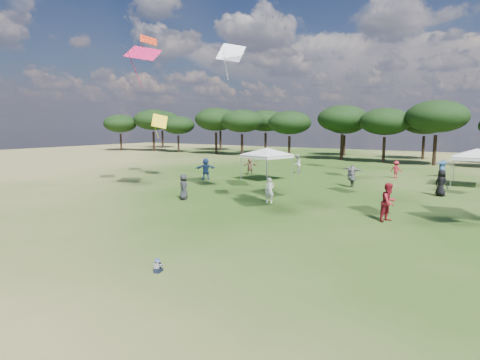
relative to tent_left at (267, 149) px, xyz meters
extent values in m
plane|color=#2E4F17|center=(7.18, -22.63, -2.67)|extent=(140.00, 140.00, 0.00)
cylinder|color=black|center=(-41.92, 20.39, -1.13)|extent=(0.35, 0.35, 3.09)
ellipsoid|color=black|center=(-41.92, 20.39, 2.28)|extent=(6.01, 6.01, 3.24)
cylinder|color=black|center=(-35.64, 22.47, -0.92)|extent=(0.40, 0.40, 3.51)
ellipsoid|color=black|center=(-35.64, 22.47, 2.95)|extent=(6.82, 6.82, 3.68)
cylinder|color=black|center=(-29.78, 22.47, -1.21)|extent=(0.33, 0.33, 2.92)
ellipsoid|color=black|center=(-29.78, 22.47, 2.00)|extent=(5.67, 5.67, 3.06)
cylinder|color=black|center=(-21.89, 22.67, -0.93)|extent=(0.40, 0.40, 3.49)
ellipsoid|color=black|center=(-21.89, 22.67, 2.92)|extent=(6.79, 6.79, 3.66)
cylinder|color=black|center=(-16.74, 22.39, -1.01)|extent=(0.38, 0.38, 3.32)
ellipsoid|color=black|center=(-16.74, 22.39, 2.63)|extent=(6.44, 6.44, 3.47)
cylinder|color=black|center=(-8.33, 21.67, -1.10)|extent=(0.36, 0.36, 3.14)
ellipsoid|color=black|center=(-8.33, 21.67, 2.36)|extent=(6.11, 6.11, 3.29)
cylinder|color=black|center=(-1.21, 23.19, -0.94)|extent=(0.40, 0.40, 3.46)
ellipsoid|color=black|center=(-1.21, 23.19, 2.87)|extent=(6.73, 6.73, 3.63)
cylinder|color=black|center=(4.60, 22.01, -1.07)|extent=(0.37, 0.37, 3.21)
ellipsoid|color=black|center=(4.60, 22.01, 2.46)|extent=(6.24, 6.24, 3.36)
cylinder|color=black|center=(10.43, 21.55, -0.89)|extent=(0.41, 0.41, 3.56)
ellipsoid|color=black|center=(10.43, 21.55, 3.02)|extent=(6.91, 6.91, 3.73)
cylinder|color=black|center=(-41.76, 31.17, -0.89)|extent=(0.41, 0.41, 3.56)
ellipsoid|color=black|center=(-41.76, 31.17, 3.03)|extent=(6.92, 6.92, 3.73)
cylinder|color=black|center=(-26.92, 30.93, -0.86)|extent=(0.41, 0.41, 3.62)
ellipsoid|color=black|center=(-26.92, 30.93, 3.12)|extent=(7.03, 7.03, 3.79)
cylinder|color=black|center=(-16.22, 28.94, -0.99)|extent=(0.39, 0.39, 3.37)
ellipsoid|color=black|center=(-16.22, 28.94, 2.72)|extent=(6.54, 6.54, 3.53)
cylinder|color=black|center=(-3.34, 30.69, -1.12)|extent=(0.36, 0.36, 3.11)
ellipsoid|color=black|center=(-3.34, 30.69, 2.31)|extent=(6.05, 6.05, 3.26)
cylinder|color=black|center=(8.00, 29.90, -1.07)|extent=(0.37, 0.37, 3.20)
ellipsoid|color=black|center=(8.00, 29.90, 2.45)|extent=(6.21, 6.21, 3.35)
cylinder|color=gray|center=(-1.93, -1.10, -1.61)|extent=(0.06, 0.06, 2.12)
cylinder|color=gray|center=(1.10, -1.93, -1.61)|extent=(0.06, 0.06, 2.12)
cylinder|color=gray|center=(-1.10, 1.93, -1.61)|extent=(0.06, 0.06, 2.12)
cylinder|color=gray|center=(1.93, 1.10, -1.61)|extent=(0.06, 0.06, 2.12)
cube|color=silver|center=(0.00, 0.00, -0.60)|extent=(4.06, 4.06, 0.25)
pyramid|color=silver|center=(0.00, 0.00, 0.12)|extent=(6.48, 6.48, 0.60)
cylinder|color=gray|center=(13.77, 3.89, -1.54)|extent=(0.06, 0.06, 2.27)
cylinder|color=gray|center=(13.70, 7.01, -1.54)|extent=(0.06, 0.06, 2.27)
cube|color=silver|center=(15.29, 5.49, -0.46)|extent=(3.36, 3.36, 0.25)
pyramid|color=silver|center=(15.29, 5.49, 0.27)|extent=(6.69, 6.69, 0.60)
cube|color=black|center=(7.60, -21.04, -2.60)|extent=(0.25, 0.25, 0.15)
cube|color=black|center=(7.49, -20.92, -2.63)|extent=(0.12, 0.19, 0.08)
cube|color=black|center=(7.61, -20.88, -2.63)|extent=(0.12, 0.19, 0.08)
cube|color=white|center=(7.60, -21.04, -2.43)|extent=(0.22, 0.19, 0.19)
cylinder|color=white|center=(7.47, -21.03, -2.43)|extent=(0.12, 0.20, 0.12)
cylinder|color=white|center=(7.69, -20.95, -2.43)|extent=(0.12, 0.20, 0.12)
sphere|color=#E0B293|center=(7.60, -21.04, -2.30)|extent=(0.13, 0.13, 0.13)
cone|color=#5273C1|center=(7.60, -21.04, -2.27)|extent=(0.22, 0.22, 0.02)
cylinder|color=#5273C1|center=(7.60, -21.04, -2.24)|extent=(0.15, 0.15, 0.06)
imported|color=#A81C2C|center=(9.12, 7.34, -1.89)|extent=(1.11, 0.77, 1.57)
imported|color=maroon|center=(12.26, -9.79, -1.71)|extent=(1.03, 1.14, 1.93)
imported|color=#444448|center=(7.37, 0.03, -1.80)|extent=(2.14, 1.57, 1.74)
imported|color=#BAB9AF|center=(0.16, 5.88, -1.75)|extent=(0.86, 1.02, 1.85)
imported|color=navy|center=(12.44, 10.84, -1.86)|extent=(1.50, 2.00, 1.63)
imported|color=silver|center=(5.07, -8.82, -1.89)|extent=(0.65, 0.53, 1.56)
imported|color=navy|center=(-4.55, -2.67, -1.72)|extent=(1.59, 1.71, 1.91)
imported|color=black|center=(13.59, -0.56, -1.78)|extent=(1.04, 0.94, 1.79)
imported|color=#27272B|center=(-0.09, -10.78, -1.85)|extent=(0.91, 0.95, 1.64)
imported|color=brown|center=(-3.25, 2.57, -1.85)|extent=(1.55, 1.26, 1.65)
plane|color=white|center=(1.68, -7.93, 6.68)|extent=(2.19, 2.28, 1.59)
plane|color=yellow|center=(-8.75, -3.80, 2.39)|extent=(1.85, 2.20, 1.46)
plane|color=red|center=(-7.82, -5.77, 8.86)|extent=(2.13, 2.42, 1.22)
plane|color=#D61950|center=(-3.08, -10.99, 6.65)|extent=(3.11, 3.27, 1.42)
camera|label=1|loc=(16.57, -30.06, 2.08)|focal=30.00mm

